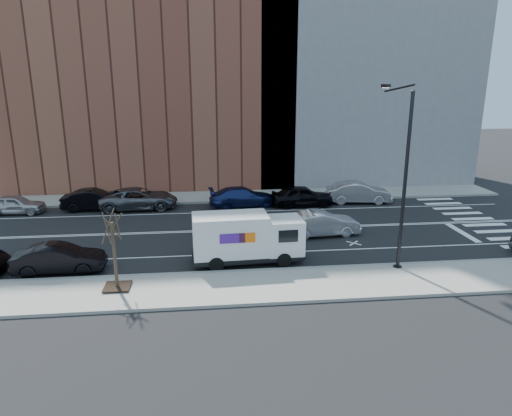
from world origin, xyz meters
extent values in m
plane|color=black|center=(0.00, 0.00, 0.00)|extent=(120.00, 120.00, 0.00)
cube|color=gray|center=(0.00, -8.80, 0.07)|extent=(44.00, 3.60, 0.15)
cube|color=gray|center=(0.00, 8.80, 0.07)|extent=(44.00, 3.60, 0.15)
cube|color=gray|center=(0.00, -7.00, 0.08)|extent=(44.00, 0.25, 0.17)
cube|color=gray|center=(0.00, 7.00, 0.08)|extent=(44.00, 0.25, 0.17)
cube|color=brown|center=(-8.00, 15.60, 11.00)|extent=(26.00, 10.00, 22.00)
cube|color=slate|center=(12.00, 15.60, 13.00)|extent=(20.00, 10.00, 26.00)
cylinder|color=black|center=(7.00, -7.40, 4.50)|extent=(0.18, 0.18, 9.00)
cylinder|color=black|center=(7.00, -7.40, 0.10)|extent=(0.44, 0.44, 0.20)
sphere|color=black|center=(7.00, -7.40, 8.95)|extent=(0.20, 0.20, 0.20)
cylinder|color=black|center=(7.00, -5.70, 9.10)|extent=(0.11, 3.49, 0.48)
cube|color=black|center=(7.00, -4.00, 9.20)|extent=(0.25, 0.80, 0.18)
cube|color=#FFF2CC|center=(7.00, -4.00, 9.10)|extent=(0.18, 0.55, 0.03)
cube|color=black|center=(-7.00, -8.40, 0.23)|extent=(1.20, 1.20, 0.04)
cylinder|color=#382B1E|center=(-7.00, -8.40, 1.75)|extent=(0.16, 0.16, 3.20)
cylinder|color=#382B1E|center=(-6.75, -8.40, 3.15)|extent=(0.06, 0.80, 1.44)
cylinder|color=#382B1E|center=(-6.92, -8.16, 3.15)|extent=(0.81, 0.31, 1.19)
cylinder|color=#382B1E|center=(-7.20, -8.25, 3.15)|extent=(0.58, 0.76, 1.50)
cylinder|color=#382B1E|center=(-7.20, -8.55, 3.15)|extent=(0.47, 0.61, 1.37)
cylinder|color=#382B1E|center=(-6.92, -8.64, 3.15)|extent=(0.72, 0.29, 1.13)
cube|color=black|center=(-0.72, -5.60, 0.42)|extent=(5.89, 2.27, 0.28)
cube|color=silver|center=(1.33, -5.49, 1.45)|extent=(1.97, 2.11, 1.87)
cube|color=black|center=(2.29, -5.44, 1.73)|extent=(0.15, 1.73, 0.89)
cube|color=black|center=(1.39, -6.51, 1.73)|extent=(1.03, 0.09, 0.65)
cube|color=black|center=(1.28, -4.47, 1.73)|extent=(1.03, 0.09, 0.65)
cube|color=black|center=(2.25, -5.44, 0.51)|extent=(0.24, 1.88, 0.33)
cube|color=silver|center=(-1.56, -5.64, 1.64)|extent=(4.03, 2.26, 2.15)
cube|color=#47198C|center=(-1.51, -6.69, 1.78)|extent=(1.31, 0.09, 0.51)
cube|color=orange|center=(-0.76, -6.65, 1.78)|extent=(0.84, 0.06, 0.51)
cube|color=#47198C|center=(-1.62, -4.60, 1.78)|extent=(1.31, 0.09, 0.51)
cube|color=orange|center=(-0.87, -4.56, 1.78)|extent=(0.84, 0.06, 0.51)
cylinder|color=black|center=(1.20, -6.44, 0.39)|extent=(0.80, 0.30, 0.79)
cylinder|color=black|center=(1.10, -4.57, 0.39)|extent=(0.80, 0.30, 0.79)
cylinder|color=black|center=(-2.35, -6.62, 0.39)|extent=(0.80, 0.30, 0.79)
cylinder|color=black|center=(-2.45, -4.75, 0.39)|extent=(0.80, 0.30, 0.79)
imported|color=#B5B4B9|center=(-16.80, 5.58, 0.70)|extent=(4.17, 1.76, 1.41)
imported|color=black|center=(-11.20, 6.01, 0.79)|extent=(4.81, 1.79, 1.57)
imported|color=#53545B|center=(-7.94, 5.95, 0.81)|extent=(5.95, 3.01, 1.61)
imported|color=navy|center=(0.00, 5.88, 0.75)|extent=(5.37, 2.59, 1.51)
imported|color=black|center=(4.61, 5.41, 0.82)|extent=(4.89, 2.14, 1.64)
imported|color=#AEAEB3|center=(9.30, 5.92, 0.84)|extent=(5.22, 2.20, 1.68)
imported|color=#B7B8BC|center=(4.40, -1.64, 0.78)|extent=(4.91, 2.19, 1.57)
imported|color=black|center=(-10.28, -5.89, 0.74)|extent=(4.52, 1.71, 1.47)
camera|label=1|loc=(-2.67, -28.44, 9.46)|focal=32.00mm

